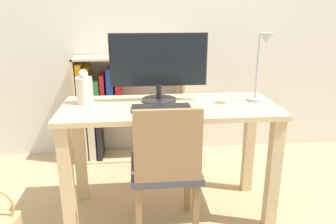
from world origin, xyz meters
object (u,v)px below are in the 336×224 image
(vase, at_px, (84,89))
(bookshelf, at_px, (110,108))
(monitor, at_px, (159,64))
(chair, at_px, (166,166))
(desk_lamp, at_px, (261,61))
(keyboard, at_px, (161,108))

(vase, relative_size, bookshelf, 0.23)
(monitor, relative_size, chair, 0.73)
(desk_lamp, relative_size, chair, 0.52)
(keyboard, height_order, vase, vase)
(chair, bearing_deg, desk_lamp, 25.78)
(monitor, xyz_separation_m, chair, (0.01, -0.33, -0.54))
(keyboard, height_order, bookshelf, bookshelf)
(bookshelf, bearing_deg, keyboard, -68.51)
(desk_lamp, relative_size, bookshelf, 0.46)
(keyboard, xyz_separation_m, chair, (0.01, -0.15, -0.31))
(keyboard, distance_m, chair, 0.34)
(chair, relative_size, bookshelf, 0.89)
(keyboard, relative_size, vase, 1.62)
(keyboard, bearing_deg, desk_lamp, 6.55)
(vase, distance_m, bookshelf, 0.88)
(keyboard, distance_m, desk_lamp, 0.67)
(keyboard, xyz_separation_m, vase, (-0.46, 0.17, 0.08))
(keyboard, relative_size, bookshelf, 0.37)
(chair, bearing_deg, vase, 151.62)
(vase, height_order, desk_lamp, desk_lamp)
(desk_lamp, height_order, chair, desk_lamp)
(keyboard, relative_size, desk_lamp, 0.80)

